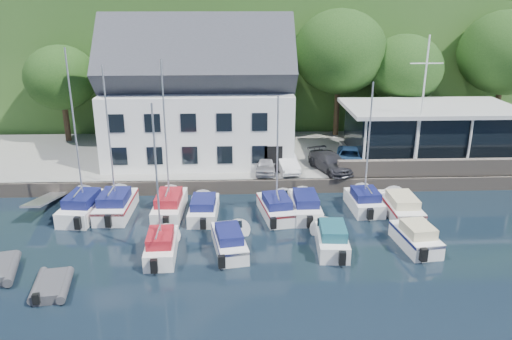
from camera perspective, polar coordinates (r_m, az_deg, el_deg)
The scene contains 32 objects.
ground at distance 25.72m, azimuth 7.46°, elevation -11.72°, with size 180.00×180.00×0.00m, color black.
quay at distance 41.41m, azimuth 3.54°, elevation 1.40°, with size 60.00×13.00×1.00m, color gray.
quay_face at distance 35.31m, azimuth 4.58°, elevation -1.83°, with size 60.00×0.30×1.00m, color #6B6056.
hillside at distance 83.96m, azimuth 0.52°, elevation 15.72°, with size 160.00×75.00×16.00m, color #284C1C.
harbor_building at distance 39.09m, azimuth -6.52°, elevation 7.59°, with size 14.40×8.20×8.70m, color white, non-canonical shape.
club_pavilion at distance 41.88m, azimuth 19.02°, elevation 4.21°, with size 13.20×7.20×4.10m, color black, non-canonical shape.
seawall at distance 38.61m, azimuth 22.53°, elevation 0.30°, with size 18.00×0.50×1.20m, color #6B6056.
gangway at distance 35.61m, azimuth -22.48°, elevation -4.00°, with size 1.20×6.00×1.40m, color silver, non-canonical shape.
car_silver at distance 36.31m, azimuth 1.13°, elevation 0.67°, with size 1.42×3.53×1.20m, color #B6B6BB.
car_white at distance 36.71m, azimuth 3.47°, elevation 0.90°, with size 1.33×3.83×1.26m, color silver.
car_dgrey at distance 37.01m, azimuth 8.48°, elevation 0.91°, with size 1.83×4.51×1.31m, color #2E2D32.
car_blue at distance 38.24m, azimuth 10.65°, elevation 1.48°, with size 1.65×4.17×1.43m, color #2E588D.
flagpole at distance 37.89m, azimuth 18.46°, elevation 7.12°, with size 2.32×0.20×9.68m, color white, non-canonical shape.
tree_0 at distance 46.69m, azimuth -21.20°, elevation 8.11°, with size 6.11×6.11×8.35m, color black, non-canonical shape.
tree_1 at distance 44.94m, azimuth -13.94°, elevation 8.91°, with size 6.63×6.63×9.06m, color black, non-canonical shape.
tree_2 at distance 44.11m, azimuth -0.81°, elevation 10.21°, with size 7.67×7.67×10.48m, color black, non-canonical shape.
tree_3 at distance 45.87m, azimuth 9.42°, elevation 10.79°, with size 8.22×8.22×11.24m, color black, non-canonical shape.
tree_4 at distance 46.76m, azimuth 16.42°, elevation 9.13°, with size 6.69×6.69×9.14m, color black, non-canonical shape.
tree_5 at distance 50.22m, azimuth 26.31°, elevation 9.76°, with size 8.16×8.16×11.15m, color black, non-canonical shape.
boat_r1_0 at distance 32.07m, azimuth -19.84°, elevation 2.94°, with size 2.10×6.41×9.57m, color white, non-canonical shape.
boat_r1_1 at distance 31.68m, azimuth -16.37°, elevation 3.04°, with size 2.15×6.19×9.49m, color white, non-canonical shape.
boat_r1_2 at distance 31.06m, azimuth -10.23°, elevation 2.67°, with size 1.87×6.64×8.93m, color white, non-canonical shape.
boat_r1_3 at distance 31.57m, azimuth -5.99°, elevation -4.18°, with size 1.85×5.57×1.34m, color white, non-canonical shape.
boat_r1_4 at distance 30.26m, azimuth 2.45°, elevation 2.19°, with size 1.91×5.82×8.60m, color white, non-canonical shape.
boat_r1_5 at distance 31.90m, azimuth 5.62°, elevation -3.79°, with size 1.81×6.25×1.46m, color white, non-canonical shape.
boat_r1_6 at distance 32.02m, azimuth 12.72°, elevation 2.70°, with size 2.00×5.11×8.61m, color white, non-canonical shape.
boat_r1_7 at distance 32.98m, azimuth 16.20°, elevation -3.77°, with size 1.96×6.31×1.40m, color white, non-canonical shape.
boat_r2_1 at distance 25.84m, azimuth -11.28°, elevation -0.91°, with size 1.68×5.44×8.85m, color white, non-canonical shape.
boat_r2_2 at distance 27.44m, azimuth -3.09°, elevation -7.84°, with size 1.65×5.77×1.36m, color white, non-canonical shape.
boat_r2_3 at distance 27.88m, azimuth 8.65°, elevation -7.45°, with size 1.74×5.60×1.48m, color white, non-canonical shape.
boat_r2_4 at distance 29.04m, azimuth 17.81°, elevation -7.08°, with size 1.80×4.98×1.48m, color white, non-canonical shape.
dinghy_1 at distance 25.95m, azimuth -22.32°, elevation -11.97°, with size 1.75×2.92×0.68m, color #393A3F, non-canonical shape.
Camera 1 is at (-4.16, -21.70, 13.16)m, focal length 35.00 mm.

